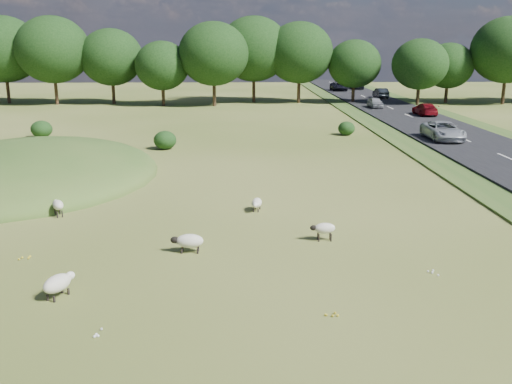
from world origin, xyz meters
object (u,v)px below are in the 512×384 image
(sheep_1, at_px, (58,205))
(car_2, at_px, (443,131))
(car_4, at_px, (381,93))
(car_7, at_px, (425,109))
(sheep_4, at_px, (324,228))
(sheep_2, at_px, (58,283))
(sheep_3, at_px, (257,203))
(car_3, at_px, (375,103))
(car_1, at_px, (357,85))
(sheep_0, at_px, (189,241))
(car_6, at_px, (339,86))

(sheep_1, distance_m, car_2, 32.56)
(car_4, xyz_separation_m, car_7, (0.00, -20.55, -0.06))
(sheep_4, distance_m, car_2, 27.52)
(sheep_2, bearing_deg, car_2, -11.40)
(sheep_4, relative_size, car_4, 0.25)
(sheep_3, bearing_deg, sheep_1, -75.02)
(sheep_4, height_order, car_4, car_4)
(car_3, distance_m, car_4, 13.44)
(car_1, bearing_deg, car_7, 90.00)
(sheep_0, distance_m, car_6, 78.66)
(car_1, height_order, car_2, car_2)
(sheep_4, distance_m, car_6, 76.31)
(sheep_0, height_order, car_7, car_7)
(sheep_4, height_order, car_3, car_3)
(sheep_0, xyz_separation_m, car_3, (18.91, 49.56, 0.41))
(sheep_1, xyz_separation_m, sheep_4, (12.16, -3.87, -0.01))
(car_2, xyz_separation_m, car_6, (0.00, 51.08, -0.02))
(sheep_4, xyz_separation_m, car_6, (13.39, 75.13, 0.44))
(sheep_4, distance_m, car_7, 44.17)
(sheep_4, distance_m, car_1, 80.36)
(sheep_0, bearing_deg, car_4, -107.90)
(sheep_3, relative_size, sheep_4, 1.06)
(sheep_1, relative_size, sheep_2, 0.81)
(sheep_2, relative_size, car_6, 0.26)
(car_2, bearing_deg, sheep_0, -126.81)
(sheep_2, distance_m, sheep_3, 11.77)
(car_7, bearing_deg, car_2, 77.14)
(car_6, bearing_deg, sheep_2, -105.84)
(sheep_0, distance_m, car_1, 82.90)
(sheep_1, xyz_separation_m, car_6, (25.56, 71.25, 0.43))
(sheep_0, xyz_separation_m, car_6, (18.91, 76.35, 0.51))
(sheep_0, relative_size, car_4, 0.30)
(sheep_3, relative_size, car_6, 0.22)
(car_2, bearing_deg, car_6, 90.00)
(sheep_4, relative_size, car_3, 0.29)
(car_4, bearing_deg, car_2, 84.17)
(car_1, xyz_separation_m, car_7, (0.00, -37.82, -0.02))
(car_7, bearing_deg, car_6, -83.70)
(sheep_2, bearing_deg, sheep_1, 43.52)
(sheep_0, height_order, car_1, car_1)
(car_1, bearing_deg, sheep_1, 68.53)
(car_1, distance_m, car_4, 17.27)
(car_6, bearing_deg, car_4, -74.71)
(car_7, bearing_deg, car_1, -90.00)
(car_2, bearing_deg, sheep_1, -141.72)
(sheep_4, bearing_deg, car_1, -105.34)
(sheep_1, bearing_deg, car_7, -66.50)
(car_7, bearing_deg, sheep_1, 51.43)
(car_4, bearing_deg, sheep_1, 62.90)
(car_4, distance_m, car_6, 14.41)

